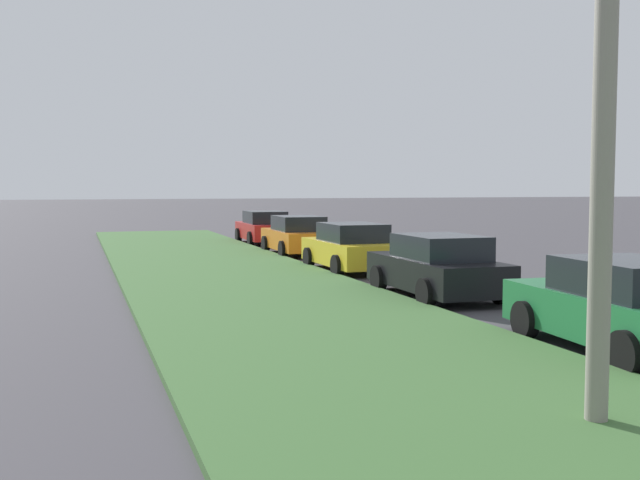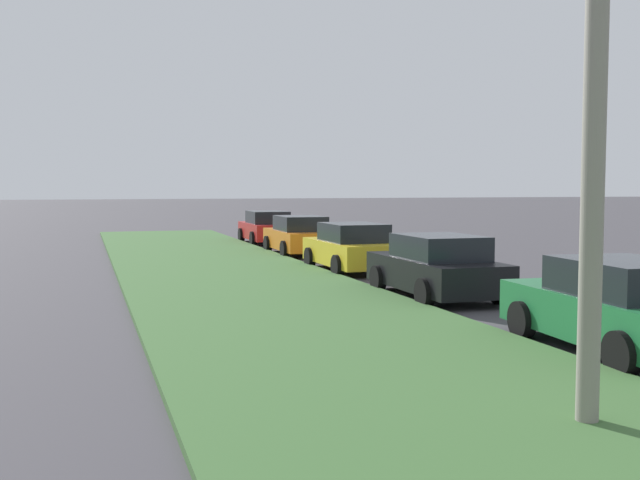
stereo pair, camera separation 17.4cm
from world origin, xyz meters
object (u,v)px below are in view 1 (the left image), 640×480
parked_car_yellow (351,248)px  streetlight (638,12)px  parked_car_red (264,228)px  parked_car_green (624,307)px  parked_car_orange (297,236)px  parked_car_black (437,267)px

parked_car_yellow → streetlight: size_ratio=0.57×
parked_car_yellow → parked_car_red: same height
parked_car_green → parked_car_orange: size_ratio=1.02×
parked_car_black → parked_car_red: 17.29m
parked_car_black → parked_car_yellow: same height
parked_car_red → streetlight: 26.92m
parked_car_yellow → streetlight: bearing=170.6°
parked_car_yellow → parked_car_red: 11.55m
parked_car_red → streetlight: size_ratio=0.58×
parked_car_orange → parked_car_black: bearing=-179.4°
parked_car_yellow → parked_car_orange: size_ratio=1.00×
parked_car_black → parked_car_yellow: size_ratio=1.00×
parked_car_orange → parked_car_red: (5.72, -0.11, 0.00)m
parked_car_green → streetlight: 5.42m
parked_car_yellow → parked_car_orange: (5.83, 0.00, 0.00)m
parked_car_red → streetlight: bearing=175.3°
parked_car_black → parked_car_green: bearing=-178.7°
parked_car_black → streetlight: size_ratio=0.57×
parked_car_green → streetlight: size_ratio=0.59×
parked_car_orange → parked_car_red: same height
parked_car_black → parked_car_red: (17.29, -0.09, 0.00)m
parked_car_yellow → parked_car_red: size_ratio=1.00×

